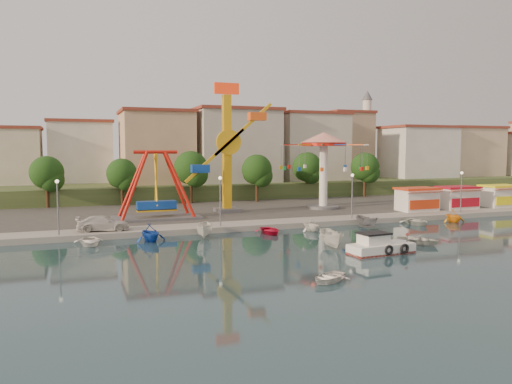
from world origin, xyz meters
name	(u,v)px	position (x,y,z in m)	size (l,w,h in m)	color
ground	(350,249)	(0.00, 0.00, 0.00)	(200.00, 200.00, 0.00)	#132836
quay_deck	(192,190)	(0.00, 62.00, 0.30)	(200.00, 100.00, 0.60)	#9E998E
asphalt_pad	(241,206)	(0.00, 30.00, 0.60)	(90.00, 28.00, 0.01)	#4C4944
hill_terrace	(186,183)	(0.00, 67.00, 1.50)	(200.00, 60.00, 3.00)	#384C26
pirate_ship_ride	(156,187)	(-13.54, 20.66, 4.39)	(10.00, 5.00, 8.00)	#59595E
kamikaze_tower	(230,151)	(-3.56, 23.69, 8.43)	(7.76, 3.10, 16.50)	#59595E
wave_swinger	(324,153)	(9.45, 22.93, 8.20)	(11.60, 11.60, 10.40)	#59595E
booth_left	(417,199)	(19.94, 16.49, 2.16)	(5.40, 3.78, 3.08)	white
booth_mid	(457,197)	(26.60, 16.49, 2.16)	(5.40, 3.78, 3.08)	white
booth_right	(500,196)	(34.17, 16.49, 2.16)	(5.40, 3.78, 3.08)	white
lamp_post_0	(58,209)	(-24.00, 13.00, 3.10)	(0.14, 0.14, 5.00)	#59595E
lamp_post_1	(220,202)	(-8.00, 13.00, 3.10)	(0.14, 0.14, 5.00)	#59595E
lamp_post_2	(352,197)	(8.00, 13.00, 3.10)	(0.14, 0.14, 5.00)	#59595E
lamp_post_3	(461,193)	(24.00, 13.00, 3.10)	(0.14, 0.14, 5.00)	#59595E
tree_0	(47,173)	(-26.00, 36.98, 5.47)	(4.60, 4.60, 7.19)	#382314
tree_1	(122,174)	(-16.00, 36.24, 5.20)	(4.35, 4.35, 6.80)	#382314
tree_2	(191,168)	(-6.00, 35.81, 5.92)	(5.02, 5.02, 7.85)	#382314
tree_3	(257,170)	(4.00, 34.36, 5.55)	(4.68, 4.68, 7.32)	#382314
tree_4	(307,167)	(14.00, 37.35, 5.75)	(4.86, 4.86, 7.60)	#382314
tree_5	(365,167)	(24.00, 35.54, 5.71)	(4.83, 4.83, 7.54)	#382314
building_1	(81,157)	(-21.33, 51.38, 7.32)	(12.33, 9.01, 8.63)	silver
building_2	(159,150)	(-8.19, 51.96, 8.62)	(11.95, 9.28, 11.23)	tan
building_3	(238,155)	(5.60, 48.80, 7.60)	(12.59, 10.50, 9.20)	beige
building_4	(297,155)	(19.07, 52.20, 7.62)	(10.75, 9.23, 9.24)	beige
building_5	(361,150)	(32.37, 50.33, 8.61)	(12.77, 10.96, 11.21)	tan
building_6	(414,147)	(44.15, 48.77, 9.18)	(8.23, 8.98, 12.36)	silver
building_7	(443,155)	(56.03, 53.70, 7.38)	(11.59, 10.93, 8.76)	beige
minaret	(367,131)	(36.00, 54.00, 12.55)	(2.80, 2.80, 18.00)	silver
cabin_motorboat	(380,247)	(1.40, -2.45, 0.53)	(5.80, 2.62, 1.99)	white
rowboat_a	(419,240)	(7.23, -0.07, 0.39)	(2.72, 3.81, 0.79)	silver
rowboat_b	(328,277)	(-6.91, -8.87, 0.32)	(2.22, 3.11, 0.64)	white
skiff	(332,239)	(-1.12, 1.19, 0.81)	(1.58, 4.19, 1.62)	silver
van	(103,223)	(-19.89, 14.00, 1.34)	(2.07, 5.08, 1.47)	beige
moored_boat_0	(90,241)	(-21.32, 9.80, 0.39)	(2.66, 3.73, 0.77)	white
moored_boat_1	(150,232)	(-15.85, 9.80, 0.86)	(2.83, 3.28, 1.73)	#133EAE
moored_boat_2	(205,230)	(-10.53, 9.80, 0.76)	(1.48, 3.93, 1.52)	silver
moored_boat_3	(270,230)	(-3.61, 9.80, 0.37)	(2.52, 3.53, 0.73)	red
moored_boat_4	(311,224)	(1.15, 9.80, 0.72)	(2.36, 2.73, 1.44)	white
moored_boat_5	(367,222)	(8.02, 9.80, 0.67)	(1.31, 3.49, 1.35)	slate
moored_boat_6	(416,221)	(14.68, 9.80, 0.41)	(2.80, 3.92, 0.81)	silver
moored_boat_7	(453,216)	(20.00, 9.80, 0.80)	(2.61, 3.02, 1.59)	orange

